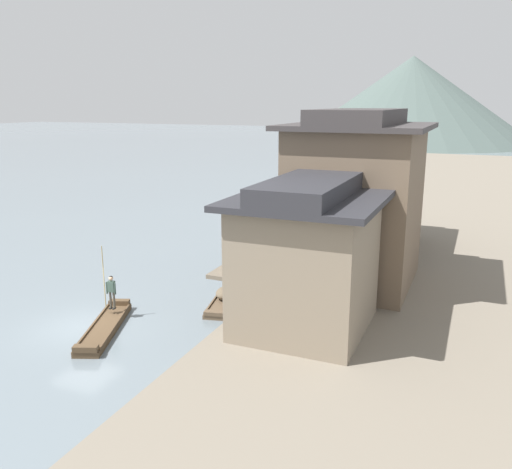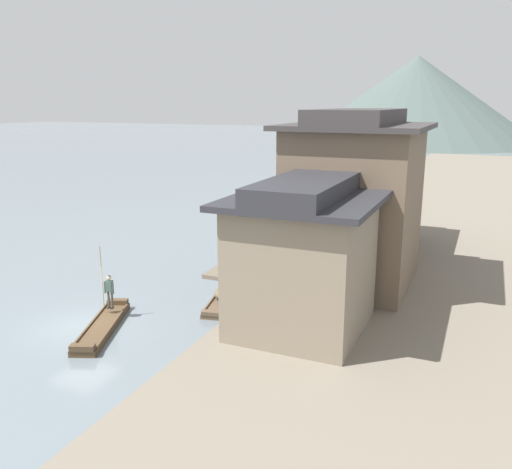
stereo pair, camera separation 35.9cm
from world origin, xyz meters
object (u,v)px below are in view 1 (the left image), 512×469
Objects in this scene: boat_moored_second at (320,226)px; boatman_person at (111,288)px; boat_foreground_poled at (105,328)px; house_waterfront_tall at (371,198)px; boat_moored_nearest at (291,248)px; boat_moored_third at (356,206)px; house_waterfront_nearest at (306,257)px; house_waterfront_second at (356,200)px; boat_moored_far at (226,297)px.

boatman_person is at bearing -99.58° from boat_moored_second.
house_waterfront_tall is at bearing 63.55° from boat_foreground_poled.
boat_moored_nearest is (3.72, 14.63, -1.37)m from boatman_person.
boat_moored_third is 30.67m from house_waterfront_nearest.
boat_moored_nearest is at bearing 111.57° from house_waterfront_nearest.
boat_moored_nearest is at bearing 78.75° from boat_foreground_poled.
boat_moored_second is at bearing 112.12° from house_waterfront_second.
boat_moored_third is at bearing 81.43° from boatman_person.
boat_moored_third is at bearing 98.49° from house_waterfront_nearest.
boat_moored_far is (0.26, -10.63, 0.13)m from boat_moored_nearest.
boat_foreground_poled is 16.24m from boat_moored_nearest.
boat_moored_nearest is 7.35m from boat_moored_second.
house_waterfront_nearest is at bearing 14.00° from boat_foreground_poled.
house_waterfront_nearest reaches higher than boat_moored_far.
boat_moored_third is at bearing 82.73° from boat_foreground_poled.
boat_moored_far reaches higher than boat_moored_second.
house_waterfront_tall reaches higher than boat_moored_third.
boat_foreground_poled reaches higher than boat_moored_second.
boat_moored_nearest is (3.17, 15.93, -0.02)m from boat_foreground_poled.
house_waterfront_second is (5.94, -14.61, 4.99)m from boat_moored_second.
house_waterfront_nearest is (4.50, -30.13, 3.57)m from boat_moored_third.
boat_moored_nearest is 1.03× the size of boat_moored_third.
boatman_person is at bearing 112.96° from boat_foreground_poled.
house_waterfront_nearest reaches higher than boatman_person.
boatman_person is 12.67m from house_waterfront_second.
boatman_person is 22.33m from boat_moored_second.
boat_foreground_poled is at bearing -97.27° from boat_moored_third.
house_waterfront_second is at bearing -67.88° from boat_moored_second.
house_waterfront_tall is at bearing 90.96° from house_waterfront_nearest.
boat_moored_far reaches higher than boat_foreground_poled.
house_waterfront_nearest is (5.19, -3.16, 3.58)m from boat_moored_far.
boat_moored_nearest is 10.63m from boat_moored_far.
house_waterfront_tall is at bearing -74.61° from boat_moored_third.
boat_moored_third is 0.77× the size of boat_moored_far.
boat_moored_third is (0.96, 9.00, 0.13)m from boat_moored_second.
boat_foreground_poled is 0.84× the size of house_waterfront_nearest.
house_waterfront_nearest is (9.17, 0.85, 2.34)m from boatman_person.
house_waterfront_tall reaches higher than boat_moored_nearest.
boat_moored_second is at bearing 80.42° from boatman_person.
boat_moored_second is at bearing 82.27° from boat_foreground_poled.
boat_moored_second is 17.97m from boat_moored_far.
boat_moored_third is 24.62m from house_waterfront_second.
house_waterfront_tall reaches higher than boat_moored_far.
boat_moored_second is 0.63× the size of house_waterfront_tall.
boatman_person is at bearing -119.88° from house_waterfront_tall.
boatman_person is 0.59× the size of boat_moored_second.
boat_moored_second is (-0.01, 7.35, 0.00)m from boat_moored_nearest.
boat_foreground_poled is 6.32m from boat_moored_far.
boatman_person is at bearing -134.76° from boat_moored_far.
house_waterfront_nearest reaches higher than boat_moored_nearest.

